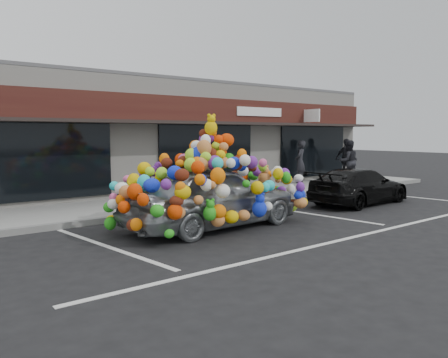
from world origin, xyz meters
TOP-DOWN VIEW (x-y plane):
  - ground at (0.00, 0.00)m, footprint 90.00×90.00m
  - shop_building at (0.00, 8.44)m, footprint 24.00×7.20m
  - sidewalk at (0.00, 4.00)m, footprint 26.00×3.00m
  - kerb at (0.00, 2.50)m, footprint 26.00×0.18m
  - parking_stripe_left at (-3.20, 0.20)m, footprint 0.73×4.37m
  - parking_stripe_mid at (2.80, 0.20)m, footprint 0.73×4.37m
  - parking_stripe_right at (8.20, 0.20)m, footprint 0.73×4.37m
  - lane_line at (2.00, -2.30)m, footprint 14.00×0.12m
  - toy_car at (-0.48, 0.39)m, footprint 3.27×4.93m
  - black_sedan at (5.42, 0.41)m, footprint 1.86×4.10m
  - pedestrian_a at (7.39, 4.80)m, footprint 0.80×0.71m
  - pedestrian_b at (9.37, 3.78)m, footprint 1.10×1.01m
  - pedestrian_c at (9.98, 4.37)m, footprint 1.12×0.49m

SIDE VIEW (x-z plane):
  - ground at x=0.00m, z-range 0.00..0.00m
  - parking_stripe_left at x=-3.20m, z-range 0.00..0.01m
  - parking_stripe_mid at x=2.80m, z-range 0.00..0.01m
  - parking_stripe_right at x=8.20m, z-range 0.00..0.01m
  - lane_line at x=2.00m, z-range 0.00..0.01m
  - sidewalk at x=0.00m, z-range 0.00..0.15m
  - kerb at x=0.00m, z-range -0.01..0.15m
  - black_sedan at x=5.42m, z-range 0.00..1.17m
  - toy_car at x=-0.48m, z-range -0.45..2.36m
  - pedestrian_b at x=9.37m, z-range 0.15..1.97m
  - pedestrian_a at x=7.39m, z-range 0.15..1.98m
  - pedestrian_c at x=9.98m, z-range 0.15..2.04m
  - shop_building at x=0.00m, z-range 0.01..4.32m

